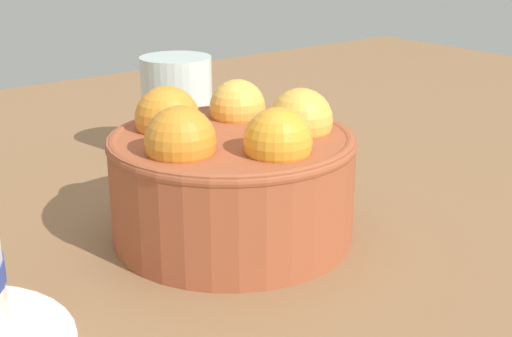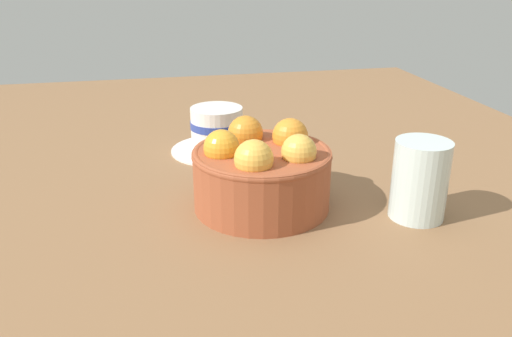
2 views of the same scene
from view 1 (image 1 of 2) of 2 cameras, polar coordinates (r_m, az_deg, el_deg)
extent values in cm
cube|color=brown|center=(52.17, -1.83, -7.21)|extent=(158.47, 113.97, 3.67)
cylinder|color=#9E4C2D|center=(49.94, -1.89, -1.47)|extent=(16.95, 16.95, 7.48)
torus|color=#9E4C2D|center=(48.86, -1.93, 2.20)|extent=(17.15, 17.15, 1.00)
sphere|color=#ECB248|center=(53.29, -1.49, 4.92)|extent=(4.19, 4.19, 4.19)
sphere|color=orange|center=(50.61, -7.11, 4.00)|extent=(4.58, 4.58, 4.58)
sphere|color=orange|center=(45.09, -6.06, 2.15)|extent=(4.57, 4.57, 4.57)
sphere|color=orange|center=(44.56, 1.33, 2.04)|extent=(4.39, 4.39, 4.39)
sphere|color=#F0B044|center=(49.83, 3.59, 3.87)|extent=(4.52, 4.52, 4.52)
cylinder|color=silver|center=(67.22, -6.32, 4.83)|extent=(6.60, 6.60, 9.63)
camera|label=2|loc=(0.90, 38.55, 20.50)|focal=36.85mm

